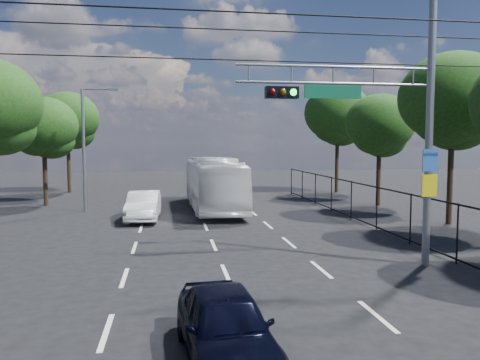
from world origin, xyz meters
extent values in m
cube|color=beige|center=(-3.00, 4.00, 0.01)|extent=(0.12, 2.00, 0.01)
cube|color=beige|center=(-3.00, 8.00, 0.01)|extent=(0.12, 2.00, 0.01)
cube|color=beige|center=(-3.00, 12.00, 0.01)|extent=(0.12, 2.00, 0.01)
cube|color=beige|center=(-3.00, 16.00, 0.01)|extent=(0.12, 2.00, 0.01)
cube|color=beige|center=(-3.00, 20.00, 0.01)|extent=(0.12, 2.00, 0.01)
cube|color=beige|center=(-3.00, 24.00, 0.01)|extent=(0.12, 2.00, 0.01)
cube|color=beige|center=(-3.00, 28.00, 0.01)|extent=(0.12, 2.00, 0.01)
cube|color=beige|center=(-3.00, 32.00, 0.01)|extent=(0.12, 2.00, 0.01)
cube|color=beige|center=(0.00, 4.00, 0.01)|extent=(0.12, 2.00, 0.01)
cube|color=beige|center=(0.00, 8.00, 0.01)|extent=(0.12, 2.00, 0.01)
cube|color=beige|center=(0.00, 12.00, 0.01)|extent=(0.12, 2.00, 0.01)
cube|color=beige|center=(0.00, 16.00, 0.01)|extent=(0.12, 2.00, 0.01)
cube|color=beige|center=(0.00, 20.00, 0.01)|extent=(0.12, 2.00, 0.01)
cube|color=beige|center=(0.00, 24.00, 0.01)|extent=(0.12, 2.00, 0.01)
cube|color=beige|center=(0.00, 28.00, 0.01)|extent=(0.12, 2.00, 0.01)
cube|color=beige|center=(0.00, 32.00, 0.01)|extent=(0.12, 2.00, 0.01)
cube|color=beige|center=(3.00, 4.00, 0.01)|extent=(0.12, 2.00, 0.01)
cube|color=beige|center=(3.00, 8.00, 0.01)|extent=(0.12, 2.00, 0.01)
cube|color=beige|center=(3.00, 12.00, 0.01)|extent=(0.12, 2.00, 0.01)
cube|color=beige|center=(3.00, 16.00, 0.01)|extent=(0.12, 2.00, 0.01)
cube|color=beige|center=(3.00, 20.00, 0.01)|extent=(0.12, 2.00, 0.01)
cube|color=beige|center=(3.00, 24.00, 0.01)|extent=(0.12, 2.00, 0.01)
cube|color=beige|center=(3.00, 28.00, 0.01)|extent=(0.12, 2.00, 0.01)
cube|color=beige|center=(3.00, 32.00, 0.01)|extent=(0.12, 2.00, 0.01)
cylinder|color=slate|center=(6.50, 8.00, 4.75)|extent=(0.24, 0.24, 9.50)
cylinder|color=slate|center=(3.40, 8.00, 6.25)|extent=(6.20, 0.08, 0.08)
cylinder|color=slate|center=(3.40, 8.00, 5.75)|extent=(6.20, 0.08, 0.08)
cube|color=black|center=(1.70, 8.00, 5.45)|extent=(1.00, 0.28, 0.35)
sphere|color=#3F0505|center=(1.38, 7.85, 5.45)|extent=(0.20, 0.20, 0.20)
sphere|color=#4C3805|center=(1.70, 7.85, 5.45)|extent=(0.20, 0.20, 0.20)
sphere|color=#0CE533|center=(2.02, 7.85, 5.45)|extent=(0.20, 0.20, 0.20)
cube|color=#0B5236|center=(3.30, 8.00, 5.50)|extent=(1.80, 0.05, 0.40)
cube|color=blue|center=(6.48, 7.86, 3.40)|extent=(0.50, 0.04, 0.70)
cube|color=yellow|center=(6.48, 7.86, 2.60)|extent=(0.50, 0.04, 0.70)
cylinder|color=slate|center=(5.90, 8.00, 6.00)|extent=(0.05, 0.05, 0.50)
cylinder|color=slate|center=(4.60, 8.00, 6.00)|extent=(0.05, 0.05, 0.50)
cylinder|color=slate|center=(3.30, 8.00, 6.00)|extent=(0.05, 0.05, 0.50)
cylinder|color=slate|center=(2.00, 8.00, 6.00)|extent=(0.05, 0.05, 0.50)
cylinder|color=slate|center=(0.70, 8.00, 6.00)|extent=(0.05, 0.05, 0.50)
cylinder|color=slate|center=(-6.50, 22.00, 3.50)|extent=(0.18, 0.18, 7.00)
cylinder|color=slate|center=(-5.70, 22.00, 7.00)|extent=(1.60, 0.09, 0.09)
cube|color=slate|center=(-4.80, 22.00, 7.00)|extent=(0.60, 0.22, 0.15)
cylinder|color=black|center=(0.00, 6.00, 7.20)|extent=(22.00, 0.04, 0.04)
cylinder|color=black|center=(0.00, 9.50, 7.60)|extent=(22.00, 0.04, 0.04)
cylinder|color=black|center=(0.00, 11.00, 6.90)|extent=(22.00, 0.04, 0.04)
cube|color=black|center=(7.60, 12.00, 1.95)|extent=(0.04, 34.00, 0.06)
cube|color=black|center=(7.60, 12.00, 0.15)|extent=(0.04, 34.00, 0.06)
cylinder|color=black|center=(7.60, 8.00, 1.00)|extent=(0.06, 0.06, 2.00)
cylinder|color=black|center=(7.60, 11.00, 1.00)|extent=(0.06, 0.06, 2.00)
cylinder|color=black|center=(7.60, 14.00, 1.00)|extent=(0.06, 0.06, 2.00)
cylinder|color=black|center=(7.60, 17.00, 1.00)|extent=(0.06, 0.06, 2.00)
cylinder|color=black|center=(7.60, 20.00, 1.00)|extent=(0.06, 0.06, 2.00)
cylinder|color=black|center=(7.60, 23.00, 1.00)|extent=(0.06, 0.06, 2.00)
cylinder|color=black|center=(7.60, 26.00, 1.00)|extent=(0.06, 0.06, 2.00)
cylinder|color=black|center=(7.60, 29.00, 1.00)|extent=(0.06, 0.06, 2.00)
cylinder|color=black|center=(11.80, 15.00, 2.38)|extent=(0.28, 0.28, 4.76)
ellipsoid|color=black|center=(11.80, 15.00, 6.12)|extent=(5.10, 5.10, 4.33)
ellipsoid|color=black|center=(12.20, 15.30, 4.93)|extent=(3.40, 3.40, 2.72)
ellipsoid|color=black|center=(11.45, 14.80, 5.10)|extent=(3.23, 3.23, 2.58)
cylinder|color=black|center=(11.40, 22.00, 2.02)|extent=(0.28, 0.28, 4.03)
ellipsoid|color=black|center=(11.40, 22.00, 5.18)|extent=(4.32, 4.32, 3.67)
ellipsoid|color=black|center=(11.80, 22.30, 4.18)|extent=(2.88, 2.88, 2.30)
ellipsoid|color=black|center=(11.05, 21.80, 4.32)|extent=(2.74, 2.74, 2.19)
cylinder|color=black|center=(11.60, 30.00, 2.46)|extent=(0.28, 0.28, 4.93)
ellipsoid|color=black|center=(11.60, 30.00, 6.34)|extent=(5.28, 5.28, 4.49)
ellipsoid|color=black|center=(12.00, 30.30, 5.10)|extent=(3.52, 3.52, 2.82)
ellipsoid|color=black|center=(11.25, 29.80, 5.28)|extent=(3.34, 3.34, 2.68)
ellipsoid|color=black|center=(-9.40, 17.30, 4.64)|extent=(3.20, 3.20, 2.56)
cylinder|color=black|center=(-9.40, 25.00, 1.96)|extent=(0.28, 0.28, 3.92)
ellipsoid|color=black|center=(-9.40, 25.00, 5.04)|extent=(4.20, 4.20, 3.57)
ellipsoid|color=black|center=(-9.00, 25.30, 4.06)|extent=(2.80, 2.80, 2.24)
ellipsoid|color=black|center=(-9.75, 24.80, 4.20)|extent=(2.66, 2.66, 2.13)
cylinder|color=black|center=(-9.60, 33.00, 2.30)|extent=(0.28, 0.28, 4.59)
ellipsoid|color=black|center=(-9.60, 33.00, 5.90)|extent=(4.92, 4.92, 4.18)
ellipsoid|color=black|center=(-9.20, 33.30, 4.76)|extent=(3.28, 3.28, 2.62)
ellipsoid|color=black|center=(-9.95, 32.80, 4.92)|extent=(3.12, 3.12, 2.49)
imported|color=black|center=(-0.68, 2.33, 0.66)|extent=(1.84, 3.97, 1.32)
imported|color=silver|center=(0.92, 21.92, 1.54)|extent=(2.81, 11.13, 3.09)
imported|color=white|center=(-3.00, 18.54, 0.73)|extent=(1.70, 4.48, 1.46)
camera|label=1|loc=(-1.64, -5.80, 3.94)|focal=35.00mm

